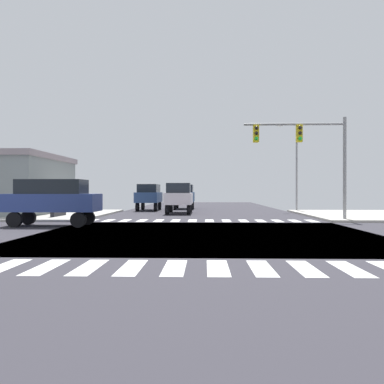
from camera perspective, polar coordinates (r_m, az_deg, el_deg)
name	(u,v)px	position (r m, az deg, el deg)	size (l,w,h in m)	color
ground	(206,235)	(16.73, 1.94, -6.01)	(90.00, 90.00, 0.05)	#2F2E35
sidewalk_corner_nw	(24,214)	(31.46, -22.60, -2.93)	(12.00, 12.00, 0.14)	#B0ADA4
crosswalk_near	(196,268)	(9.50, 0.59, -10.60)	(13.50, 2.00, 0.01)	silver
crosswalk_far	(201,221)	(23.99, 1.27, -4.05)	(13.50, 2.00, 0.01)	silver
traffic_signal_mast	(304,145)	(24.72, 15.54, 6.44)	(5.97, 0.55, 6.07)	gray
street_lamp	(294,158)	(35.17, 14.10, 4.60)	(1.78, 0.32, 7.42)	gray
suv_farside_2	(52,198)	(21.53, -19.05, -0.84)	(4.60, 1.96, 2.34)	black
suv_crossing_3	(149,195)	(36.45, -6.07, -0.41)	(1.96, 4.60, 2.34)	black
suv_queued_4	(184,195)	(39.33, -1.11, -0.36)	(1.96, 4.60, 2.34)	black
pickup_trailing_1	(179,197)	(31.45, -1.82, -0.69)	(2.00, 5.10, 2.35)	black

